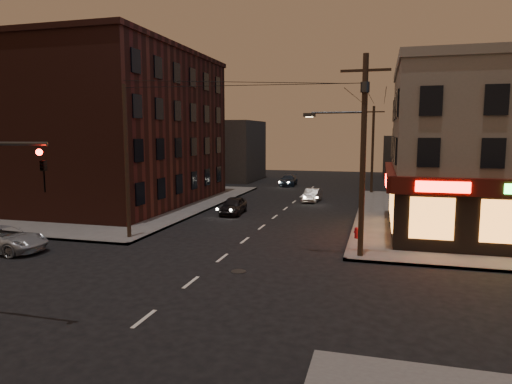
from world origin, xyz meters
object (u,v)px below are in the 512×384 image
(sedan_near, at_px, (233,205))
(sedan_mid, at_px, (312,195))
(suv_cross, at_px, (2,239))
(sedan_far, at_px, (288,180))
(fire_hydrant, at_px, (356,232))

(sedan_near, relative_size, sedan_mid, 1.08)
(suv_cross, xyz_separation_m, sedan_near, (8.36, 14.33, -0.00))
(sedan_mid, relative_size, sedan_far, 0.82)
(fire_hydrant, bearing_deg, sedan_mid, 107.84)
(sedan_near, height_order, sedan_far, sedan_near)
(sedan_mid, bearing_deg, sedan_far, 114.92)
(suv_cross, distance_m, fire_hydrant, 19.72)
(sedan_mid, distance_m, fire_hydrant, 15.71)
(sedan_far, bearing_deg, sedan_mid, -72.46)
(sedan_near, distance_m, sedan_far, 20.66)
(suv_cross, height_order, sedan_mid, suv_cross)
(fire_hydrant, bearing_deg, sedan_far, 109.19)
(suv_cross, xyz_separation_m, fire_hydrant, (18.20, 7.58, -0.16))
(suv_cross, height_order, fire_hydrant, suv_cross)
(sedan_near, xyz_separation_m, fire_hydrant, (9.85, -6.75, -0.16))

